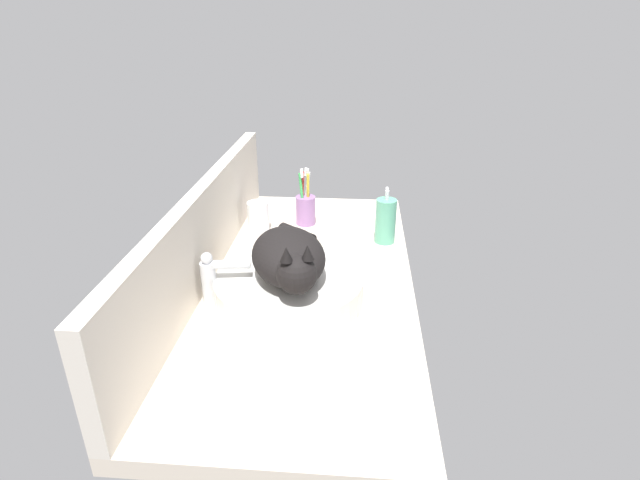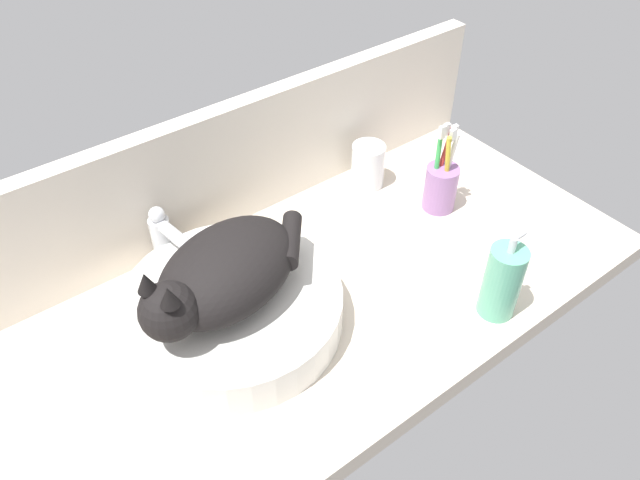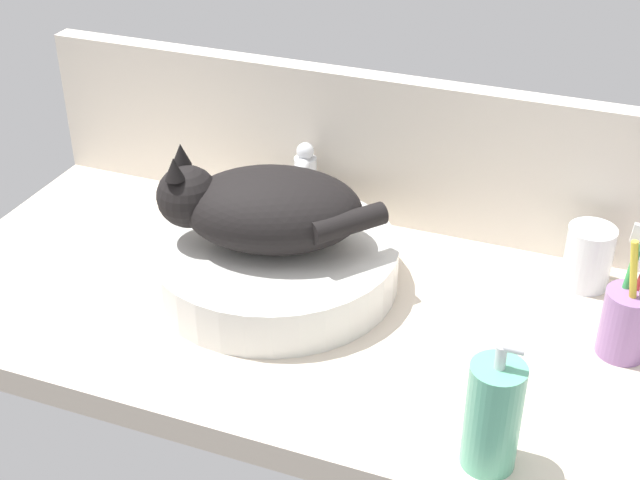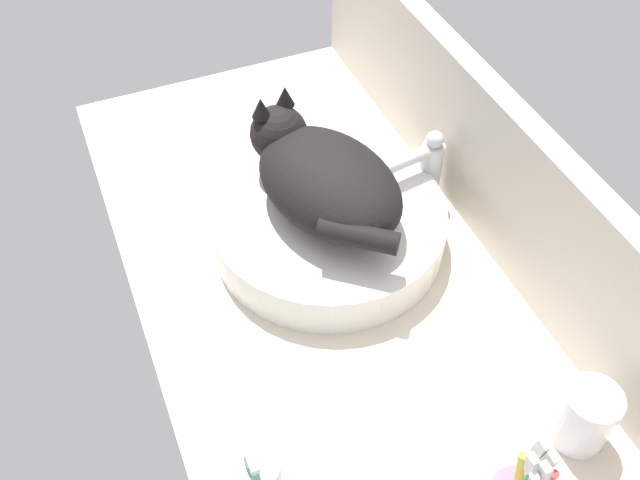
# 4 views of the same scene
# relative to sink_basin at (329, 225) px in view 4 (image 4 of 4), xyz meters

# --- Properties ---
(ground_plane) EXTENTS (1.23, 0.56, 0.04)m
(ground_plane) POSITION_rel_sink_basin_xyz_m (0.12, -0.03, -0.05)
(ground_plane) COLOR beige
(backsplash_panel) EXTENTS (1.23, 0.04, 0.24)m
(backsplash_panel) POSITION_rel_sink_basin_xyz_m (0.12, 0.24, 0.09)
(backsplash_panel) COLOR silver
(backsplash_panel) RESTS_ON ground_plane
(sink_basin) EXTENTS (0.36, 0.36, 0.07)m
(sink_basin) POSITION_rel_sink_basin_xyz_m (0.00, 0.00, 0.00)
(sink_basin) COLOR silver
(sink_basin) RESTS_ON ground_plane
(cat) EXTENTS (0.32, 0.23, 0.14)m
(cat) POSITION_rel_sink_basin_xyz_m (-0.01, -0.00, 0.09)
(cat) COLOR black
(cat) RESTS_ON sink_basin
(faucet) EXTENTS (0.04, 0.12, 0.14)m
(faucet) POSITION_rel_sink_basin_xyz_m (-0.03, 0.18, 0.04)
(faucet) COLOR silver
(faucet) RESTS_ON ground_plane
(water_glass) EXTENTS (0.07, 0.07, 0.09)m
(water_glass) POSITION_rel_sink_basin_xyz_m (0.42, 0.16, 0.01)
(water_glass) COLOR white
(water_glass) RESTS_ON ground_plane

